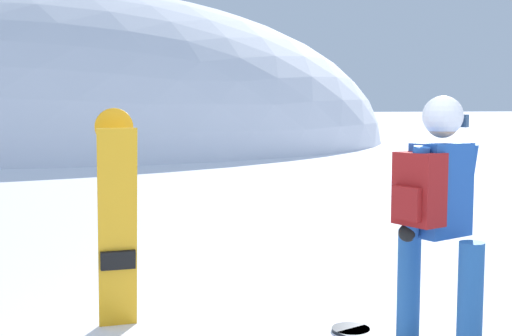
# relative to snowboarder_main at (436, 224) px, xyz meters

# --- Properties ---
(ridge_peak_main) EXTENTS (29.28, 26.36, 13.44)m
(ridge_peak_main) POSITION_rel_snowboarder_main_xyz_m (-2.06, 27.62, -0.92)
(ridge_peak_main) COLOR white
(ridge_peak_main) RESTS_ON ground
(snowboarder_main) EXTENTS (0.77, 1.76, 1.71)m
(snowboarder_main) POSITION_rel_snowboarder_main_xyz_m (0.00, 0.00, 0.00)
(snowboarder_main) COLOR black
(snowboarder_main) RESTS_ON ground
(spare_snowboard) EXTENTS (0.28, 0.31, 1.64)m
(spare_snowboard) POSITION_rel_snowboarder_main_xyz_m (-1.84, 1.28, -0.09)
(spare_snowboard) COLOR orange
(spare_snowboard) RESTS_ON ground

